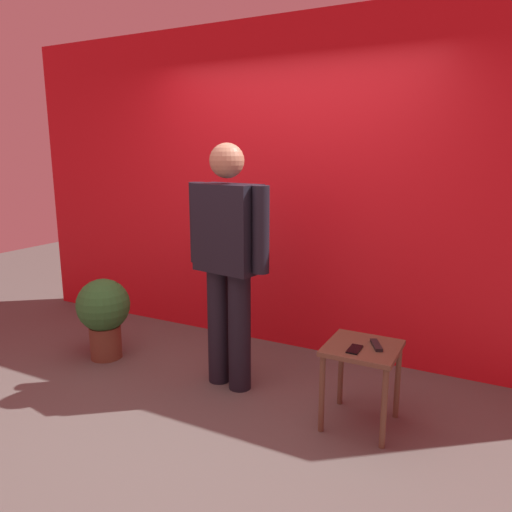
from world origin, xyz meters
name	(u,v)px	position (x,y,z in m)	size (l,w,h in m)	color
ground_plane	(193,418)	(0.00, 0.00, 0.00)	(12.00, 12.00, 0.00)	#59544F
back_wall_red	(288,189)	(0.00, 1.49, 1.40)	(5.66, 0.12, 2.80)	red
standing_person	(228,255)	(-0.03, 0.53, 1.00)	(0.71, 0.31, 1.78)	black
side_table	(362,360)	(0.99, 0.44, 0.44)	(0.44, 0.44, 0.54)	brown
cell_phone	(355,349)	(0.96, 0.35, 0.54)	(0.07, 0.14, 0.01)	black
tv_remote	(376,345)	(1.06, 0.47, 0.55)	(0.04, 0.17, 0.02)	black
potted_plant	(104,312)	(-1.21, 0.46, 0.41)	(0.44, 0.44, 0.69)	brown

